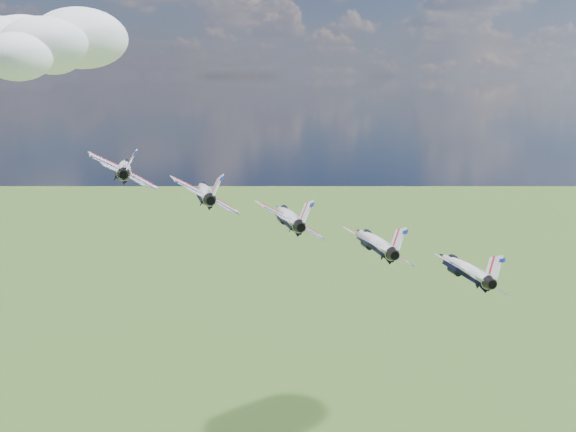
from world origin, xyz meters
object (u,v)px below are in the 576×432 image
jet_1 (205,191)px  jet_2 (288,216)px  jet_4 (464,268)px  jet_3 (374,241)px  jet_0 (124,168)px

jet_1 → jet_2: size_ratio=1.00×
jet_2 → jet_4: bearing=-24.2°
jet_1 → jet_3: (16.15, -14.72, -5.60)m
jet_0 → jet_2: size_ratio=1.00×
jet_0 → jet_4: jet_0 is taller
jet_1 → jet_3: bearing=-24.2°
jet_2 → jet_3: size_ratio=1.00×
jet_0 → jet_4: 45.11m
jet_0 → jet_4: bearing=-24.2°
jet_2 → jet_4: size_ratio=1.00×
jet_0 → jet_3: (24.23, -22.07, -8.40)m
jet_2 → jet_3: bearing=-24.2°
jet_1 → jet_4: (24.23, -22.07, -8.40)m
jet_4 → jet_2: bearing=155.8°
jet_1 → jet_4: size_ratio=1.00×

